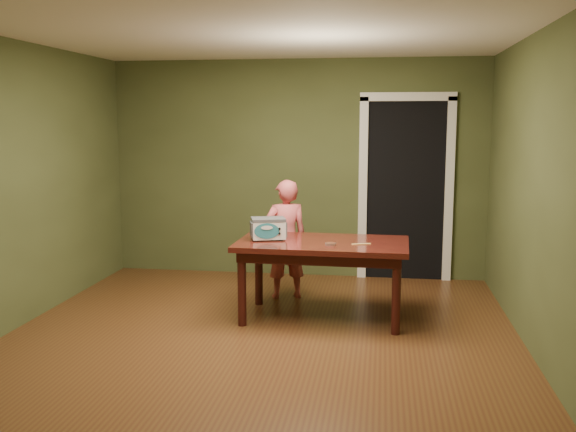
{
  "coord_description": "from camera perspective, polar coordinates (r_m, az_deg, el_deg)",
  "views": [
    {
      "loc": [
        1.03,
        -5.15,
        1.88
      ],
      "look_at": [
        0.12,
        1.0,
        0.95
      ],
      "focal_mm": 40.0,
      "sensor_mm": 36.0,
      "label": 1
    }
  ],
  "objects": [
    {
      "name": "child",
      "position": [
        6.79,
        -0.21,
        -2.07
      ],
      "size": [
        0.54,
        0.44,
        1.27
      ],
      "primitive_type": "imported",
      "rotation": [
        0.0,
        0.0,
        3.49
      ],
      "color": "#D2565A",
      "rests_on": "floor"
    },
    {
      "name": "toy_oven",
      "position": [
        6.12,
        -1.77,
        -1.06
      ],
      "size": [
        0.38,
        0.31,
        0.21
      ],
      "rotation": [
        0.0,
        0.0,
        0.29
      ],
      "color": "#4C4F54",
      "rests_on": "dining_table"
    },
    {
      "name": "room_shell",
      "position": [
        5.26,
        -2.87,
        6.6
      ],
      "size": [
        4.52,
        5.02,
        2.61
      ],
      "color": "#4A542D",
      "rests_on": "ground"
    },
    {
      "name": "dining_table",
      "position": [
        6.08,
        3.09,
        -3.19
      ],
      "size": [
        1.63,
        0.95,
        0.75
      ],
      "rotation": [
        0.0,
        0.0,
        -0.03
      ],
      "color": "#380F0C",
      "rests_on": "floor"
    },
    {
      "name": "baking_pan",
      "position": [
        5.87,
        3.81,
        -2.49
      ],
      "size": [
        0.1,
        0.1,
        0.02
      ],
      "color": "silver",
      "rests_on": "dining_table"
    },
    {
      "name": "floor",
      "position": [
        5.58,
        -2.74,
        -11.19
      ],
      "size": [
        5.0,
        5.0,
        0.0
      ],
      "primitive_type": "plane",
      "color": "#573619",
      "rests_on": "ground"
    },
    {
      "name": "spatula",
      "position": [
        5.94,
        6.54,
        -2.49
      ],
      "size": [
        0.18,
        0.09,
        0.01
      ],
      "primitive_type": "cube",
      "rotation": [
        0.0,
        0.0,
        0.36
      ],
      "color": "#EFC468",
      "rests_on": "dining_table"
    },
    {
      "name": "doorway",
      "position": [
        7.98,
        10.33,
        2.44
      ],
      "size": [
        1.1,
        0.66,
        2.25
      ],
      "color": "black",
      "rests_on": "ground"
    }
  ]
}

